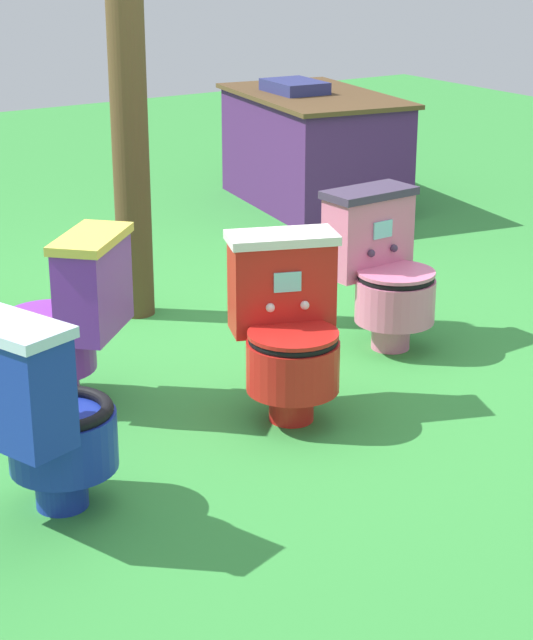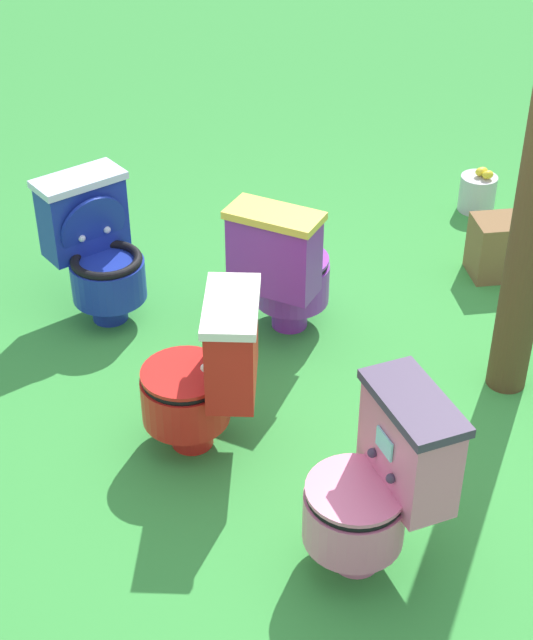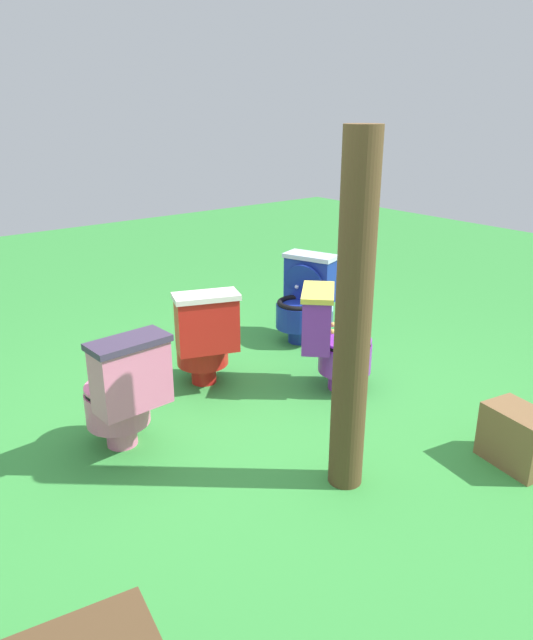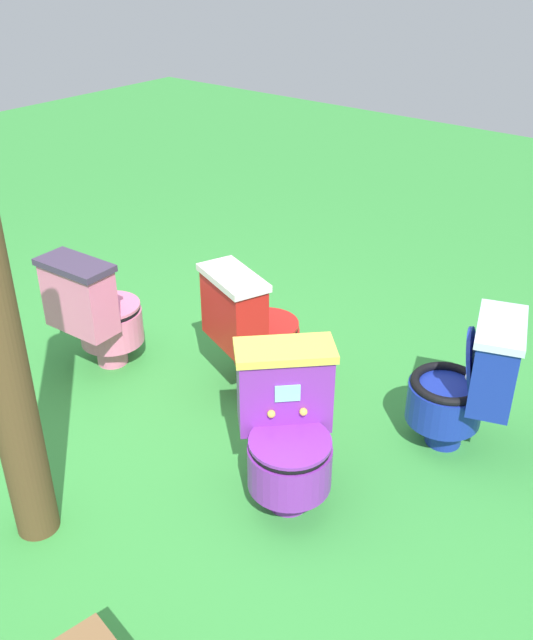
# 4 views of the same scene
# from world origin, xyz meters

# --- Properties ---
(ground) EXTENTS (14.00, 14.00, 0.00)m
(ground) POSITION_xyz_m (0.00, 0.00, 0.00)
(ground) COLOR green
(toilet_purple) EXTENTS (0.63, 0.63, 0.73)m
(toilet_purple) POSITION_xyz_m (0.17, -0.73, 0.37)
(toilet_purple) COLOR purple
(toilet_purple) RESTS_ON ground
(toilet_pink) EXTENTS (0.51, 0.45, 0.73)m
(toilet_pink) POSITION_xyz_m (0.34, 0.76, 0.37)
(toilet_pink) COLOR pink
(toilet_pink) RESTS_ON ground
(toilet_blue) EXTENTS (0.54, 0.60, 0.73)m
(toilet_blue) POSITION_xyz_m (0.99, -1.19, 0.37)
(toilet_blue) COLOR #192D9E
(toilet_blue) RESTS_ON ground
(toilet_red) EXTENTS (0.60, 0.55, 0.73)m
(toilet_red) POSITION_xyz_m (0.75, -0.05, 0.37)
(toilet_red) COLOR red
(toilet_red) RESTS_ON ground
(wooden_post) EXTENTS (0.18, 0.18, 1.82)m
(wooden_post) POSITION_xyz_m (-0.67, -0.01, 0.91)
(wooden_post) COLOR brown
(wooden_post) RESTS_ON ground
(small_crate) EXTENTS (0.41, 0.31, 0.33)m
(small_crate) POSITION_xyz_m (-1.15, -0.87, 0.16)
(small_crate) COLOR brown
(small_crate) RESTS_ON ground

